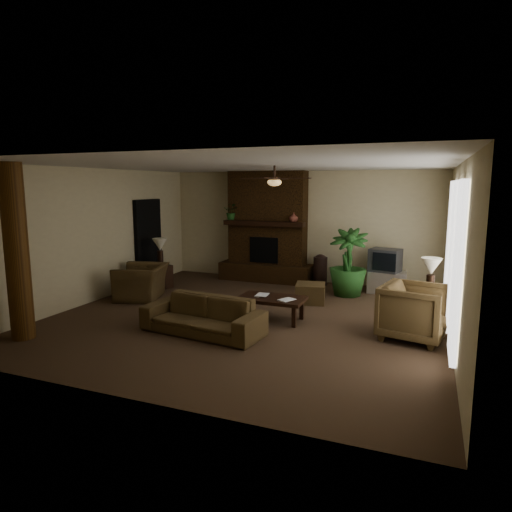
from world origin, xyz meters
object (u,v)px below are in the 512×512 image
at_px(side_table_left, 159,276).
at_px(lamp_right, 431,269).
at_px(sofa, 203,310).
at_px(ottoman, 310,293).
at_px(armchair_left, 142,276).
at_px(side_table_right, 429,310).
at_px(floor_plant, 347,277).
at_px(lamp_left, 160,247).
at_px(tv_stand, 387,282).
at_px(floor_vase, 320,268).
at_px(log_column, 17,253).
at_px(armchair_right, 415,309).
at_px(coffee_table, 272,300).

bearing_deg(side_table_left, lamp_right, -6.54).
height_order(sofa, ottoman, sofa).
xyz_separation_m(armchair_left, lamp_right, (5.85, 0.29, 0.51)).
bearing_deg(ottoman, side_table_right, -17.03).
xyz_separation_m(floor_plant, lamp_left, (-4.32, -0.88, 0.58)).
xyz_separation_m(tv_stand, floor_vase, (-1.61, 0.24, 0.18)).
relative_size(floor_vase, side_table_left, 1.40).
bearing_deg(log_column, floor_vase, 57.17).
bearing_deg(side_table_right, ottoman, 162.97).
distance_m(armchair_right, ottoman, 2.67).
height_order(log_column, coffee_table, log_column).
xyz_separation_m(armchair_right, side_table_right, (0.22, 0.89, -0.22)).
xyz_separation_m(sofa, floor_plant, (1.80, 3.48, 0.02)).
distance_m(sofa, armchair_right, 3.43).
relative_size(tv_stand, lamp_left, 1.31).
height_order(armchair_left, floor_plant, armchair_left).
distance_m(tv_stand, side_table_left, 5.37).
xyz_separation_m(armchair_left, coffee_table, (3.17, -0.47, -0.11)).
relative_size(log_column, armchair_right, 2.83).
bearing_deg(side_table_left, tv_stand, 16.00).
height_order(coffee_table, side_table_right, side_table_right).
height_order(coffee_table, lamp_left, lamp_left).
height_order(armchair_right, side_table_left, armchair_right).
bearing_deg(armchair_right, side_table_right, -1.86).
bearing_deg(side_table_left, log_column, -90.43).
bearing_deg(armchair_right, ottoman, 64.57).
bearing_deg(side_table_right, armchair_right, -103.69).
bearing_deg(armchair_left, floor_vase, 111.17).
xyz_separation_m(armchair_left, side_table_left, (-0.23, 0.99, -0.21)).
xyz_separation_m(coffee_table, lamp_right, (2.68, 0.76, 0.63)).
bearing_deg(side_table_left, floor_plant, 11.89).
height_order(log_column, sofa, log_column).
bearing_deg(lamp_right, ottoman, 163.11).
height_order(coffee_table, lamp_right, lamp_right).
height_order(armchair_right, side_table_right, armchair_right).
bearing_deg(floor_vase, armchair_right, -55.18).
bearing_deg(side_table_left, side_table_right, -6.60).
bearing_deg(lamp_left, coffee_table, -24.01).
bearing_deg(coffee_table, sofa, -127.20).
bearing_deg(lamp_right, floor_plant, 136.74).
xyz_separation_m(coffee_table, side_table_left, (-3.40, 1.46, -0.10)).
height_order(armchair_left, lamp_right, lamp_right).
relative_size(armchair_right, side_table_left, 1.80).
bearing_deg(armchair_right, tv_stand, 24.46).
distance_m(sofa, lamp_right, 4.02).
bearing_deg(sofa, log_column, -147.23).
height_order(coffee_table, ottoman, coffee_table).
xyz_separation_m(floor_plant, side_table_right, (1.71, -1.62, -0.15)).
bearing_deg(sofa, armchair_right, 22.89).
distance_m(lamp_left, side_table_right, 6.12).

